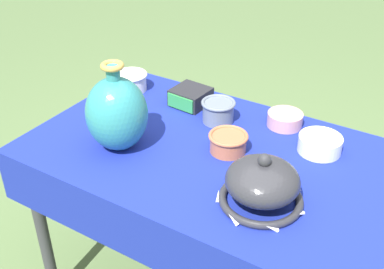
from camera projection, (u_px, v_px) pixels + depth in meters
display_table at (214, 171)px, 1.57m from camera, size 1.21×0.74×0.71m
vase_tall_bulbous at (117, 113)px, 1.50m from camera, size 0.20×0.20×0.29m
vase_dome_bell at (262, 184)px, 1.30m from camera, size 0.24×0.25×0.16m
mosaic_tile_box at (190, 97)px, 1.80m from camera, size 0.14×0.14×0.06m
pot_squat_porcelain at (320, 144)px, 1.53m from camera, size 0.14×0.14×0.05m
cup_wide_slate at (218, 111)px, 1.68m from camera, size 0.12×0.12×0.08m
pot_squat_rose at (285, 119)px, 1.67m from camera, size 0.12×0.12×0.05m
cup_wide_ivory at (131, 81)px, 1.89m from camera, size 0.13×0.13×0.07m
cup_wide_terracotta at (228, 142)px, 1.53m from camera, size 0.13×0.13×0.06m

